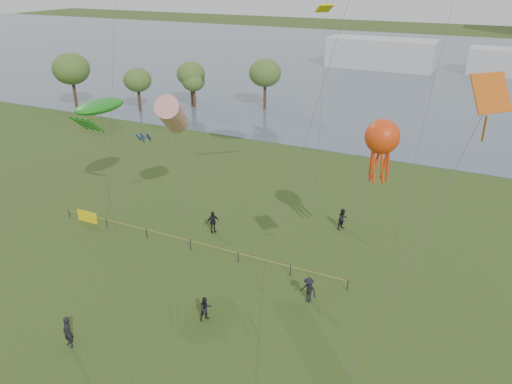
% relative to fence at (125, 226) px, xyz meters
% --- Properties ---
extents(lake, '(400.00, 120.00, 0.08)m').
position_rel_fence_xyz_m(lake, '(13.67, 85.52, -0.53)').
color(lake, '#4F5E6D').
rests_on(lake, ground_plane).
extents(pavilion_left, '(22.00, 8.00, 6.00)m').
position_rel_fence_xyz_m(pavilion_left, '(1.67, 80.52, 2.45)').
color(pavilion_left, silver).
rests_on(pavilion_left, ground_plane).
extents(trees, '(30.00, 17.42, 8.25)m').
position_rel_fence_xyz_m(trees, '(-19.75, 33.02, 4.65)').
color(trees, '#3B271B').
rests_on(trees, ground_plane).
extents(fence, '(24.07, 0.07, 1.05)m').
position_rel_fence_xyz_m(fence, '(0.00, 0.00, 0.00)').
color(fence, black).
rests_on(fence, ground_plane).
extents(spectator_a, '(0.93, 0.96, 1.57)m').
position_rel_fence_xyz_m(spectator_a, '(11.33, -6.51, 0.23)').
color(spectator_a, black).
rests_on(spectator_a, ground_plane).
extents(spectator_b, '(1.25, 0.93, 1.73)m').
position_rel_fence_xyz_m(spectator_b, '(16.20, -2.17, 0.31)').
color(spectator_b, black).
rests_on(spectator_b, ground_plane).
extents(spectator_c, '(0.96, 1.12, 1.80)m').
position_rel_fence_xyz_m(spectator_c, '(6.25, 3.09, 0.35)').
color(spectator_c, black).
rests_on(spectator_c, ground_plane).
extents(spectator_f, '(0.78, 0.61, 1.90)m').
position_rel_fence_xyz_m(spectator_f, '(5.69, -11.74, 0.40)').
color(spectator_f, black).
rests_on(spectator_f, ground_plane).
extents(spectator_g, '(0.99, 1.07, 1.76)m').
position_rel_fence_xyz_m(spectator_g, '(15.35, 8.06, 0.33)').
color(spectator_g, black).
rests_on(spectator_g, ground_plane).
extents(kite_windsock, '(4.23, 5.07, 11.34)m').
position_rel_fence_xyz_m(kite_windsock, '(3.63, 2.32, 8.88)').
color(kite_windsock, '#3F3F42').
extents(kite_creature, '(4.83, 5.90, 9.96)m').
position_rel_fence_xyz_m(kite_creature, '(-2.75, 1.85, 8.92)').
color(kite_creature, '#3F3F42').
extents(kite_octopus, '(2.61, 6.38, 11.05)m').
position_rel_fence_xyz_m(kite_octopus, '(18.90, 2.11, 9.35)').
color(kite_octopus, '#3F3F42').
extents(kite_delta, '(5.51, 10.45, 15.97)m').
position_rel_fence_xyz_m(kite_delta, '(24.17, -8.94, 14.01)').
color(kite_delta, '#3F3F42').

